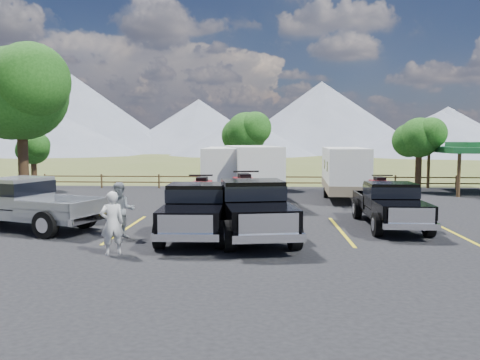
{
  "coord_description": "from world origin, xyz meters",
  "views": [
    {
      "loc": [
        -0.87,
        -13.13,
        3.4
      ],
      "look_at": [
        -1.88,
        7.42,
        1.6
      ],
      "focal_mm": 35.0,
      "sensor_mm": 36.0,
      "label": 1
    }
  ],
  "objects_px": {
    "trailer_left": "(226,173)",
    "pickup_silver": "(23,202)",
    "rig_right": "(389,203)",
    "trailer_center": "(252,173)",
    "tree_big_nw": "(20,93)",
    "rig_center": "(251,206)",
    "trailer_right": "(344,172)",
    "person_b": "(121,210)",
    "person_a": "(112,223)",
    "rig_left": "(197,207)"
  },
  "relations": [
    {
      "from": "trailer_left",
      "to": "pickup_silver",
      "type": "xyz_separation_m",
      "value": [
        -6.96,
        -8.39,
        -0.52
      ]
    },
    {
      "from": "rig_right",
      "to": "pickup_silver",
      "type": "height_order",
      "value": "pickup_silver"
    },
    {
      "from": "trailer_left",
      "to": "trailer_center",
      "type": "distance_m",
      "value": 1.48
    },
    {
      "from": "trailer_center",
      "to": "rig_right",
      "type": "bearing_deg",
      "value": -60.18
    },
    {
      "from": "tree_big_nw",
      "to": "pickup_silver",
      "type": "height_order",
      "value": "tree_big_nw"
    },
    {
      "from": "pickup_silver",
      "to": "rig_center",
      "type": "bearing_deg",
      "value": 103.58
    },
    {
      "from": "trailer_right",
      "to": "pickup_silver",
      "type": "xyz_separation_m",
      "value": [
        -13.55,
        -9.67,
        -0.5
      ]
    },
    {
      "from": "pickup_silver",
      "to": "person_b",
      "type": "bearing_deg",
      "value": 89.88
    },
    {
      "from": "rig_center",
      "to": "trailer_left",
      "type": "height_order",
      "value": "trailer_left"
    },
    {
      "from": "trailer_center",
      "to": "trailer_right",
      "type": "xyz_separation_m",
      "value": [
        5.19,
        1.76,
        -0.06
      ]
    },
    {
      "from": "tree_big_nw",
      "to": "pickup_silver",
      "type": "distance_m",
      "value": 7.48
    },
    {
      "from": "trailer_center",
      "to": "person_a",
      "type": "distance_m",
      "value": 12.21
    },
    {
      "from": "trailer_center",
      "to": "trailer_right",
      "type": "relative_size",
      "value": 1.04
    },
    {
      "from": "rig_center",
      "to": "trailer_right",
      "type": "distance_m",
      "value": 11.6
    },
    {
      "from": "person_a",
      "to": "person_b",
      "type": "distance_m",
      "value": 2.3
    },
    {
      "from": "trailer_left",
      "to": "tree_big_nw",
      "type": "bearing_deg",
      "value": -164.23
    },
    {
      "from": "tree_big_nw",
      "to": "rig_left",
      "type": "xyz_separation_m",
      "value": [
        9.39,
        -6.04,
        -4.57
      ]
    },
    {
      "from": "rig_left",
      "to": "trailer_left",
      "type": "height_order",
      "value": "trailer_left"
    },
    {
      "from": "person_a",
      "to": "rig_center",
      "type": "bearing_deg",
      "value": -172.49
    },
    {
      "from": "person_b",
      "to": "rig_right",
      "type": "bearing_deg",
      "value": -1.52
    },
    {
      "from": "pickup_silver",
      "to": "person_a",
      "type": "xyz_separation_m",
      "value": [
        4.59,
        -3.68,
        -0.07
      ]
    },
    {
      "from": "trailer_center",
      "to": "person_a",
      "type": "bearing_deg",
      "value": -117.51
    },
    {
      "from": "tree_big_nw",
      "to": "person_b",
      "type": "height_order",
      "value": "tree_big_nw"
    },
    {
      "from": "trailer_right",
      "to": "pickup_silver",
      "type": "height_order",
      "value": "trailer_right"
    },
    {
      "from": "rig_center",
      "to": "trailer_left",
      "type": "distance_m",
      "value": 9.33
    },
    {
      "from": "tree_big_nw",
      "to": "person_a",
      "type": "xyz_separation_m",
      "value": [
        7.31,
        -8.96,
        -4.62
      ]
    },
    {
      "from": "person_a",
      "to": "person_b",
      "type": "relative_size",
      "value": 0.98
    },
    {
      "from": "rig_left",
      "to": "trailer_right",
      "type": "bearing_deg",
      "value": 55.04
    },
    {
      "from": "tree_big_nw",
      "to": "trailer_right",
      "type": "relative_size",
      "value": 0.94
    },
    {
      "from": "rig_left",
      "to": "pickup_silver",
      "type": "distance_m",
      "value": 6.72
    },
    {
      "from": "rig_left",
      "to": "person_a",
      "type": "bearing_deg",
      "value": -127.07
    },
    {
      "from": "rig_right",
      "to": "rig_left",
      "type": "bearing_deg",
      "value": -163.71
    },
    {
      "from": "tree_big_nw",
      "to": "person_b",
      "type": "xyz_separation_m",
      "value": [
        6.87,
        -6.7,
        -4.6
      ]
    },
    {
      "from": "trailer_left",
      "to": "trailer_center",
      "type": "xyz_separation_m",
      "value": [
        1.4,
        -0.48,
        0.04
      ]
    },
    {
      "from": "rig_center",
      "to": "rig_right",
      "type": "distance_m",
      "value": 5.64
    },
    {
      "from": "trailer_center",
      "to": "rig_center",
      "type": "bearing_deg",
      "value": -98.2
    },
    {
      "from": "rig_right",
      "to": "trailer_center",
      "type": "bearing_deg",
      "value": 129.86
    },
    {
      "from": "rig_center",
      "to": "person_b",
      "type": "bearing_deg",
      "value": 178.24
    },
    {
      "from": "rig_right",
      "to": "person_b",
      "type": "height_order",
      "value": "rig_right"
    },
    {
      "from": "trailer_right",
      "to": "person_b",
      "type": "bearing_deg",
      "value": -126.23
    },
    {
      "from": "trailer_center",
      "to": "person_b",
      "type": "relative_size",
      "value": 4.53
    },
    {
      "from": "tree_big_nw",
      "to": "rig_center",
      "type": "relative_size",
      "value": 1.15
    },
    {
      "from": "trailer_left",
      "to": "person_b",
      "type": "xyz_separation_m",
      "value": [
        -2.8,
        -9.82,
        -0.57
      ]
    },
    {
      "from": "trailer_left",
      "to": "person_a",
      "type": "distance_m",
      "value": 12.32
    },
    {
      "from": "trailer_left",
      "to": "person_a",
      "type": "xyz_separation_m",
      "value": [
        -2.37,
        -12.08,
        -0.59
      ]
    },
    {
      "from": "trailer_left",
      "to": "person_b",
      "type": "height_order",
      "value": "trailer_left"
    },
    {
      "from": "rig_left",
      "to": "person_a",
      "type": "relative_size",
      "value": 3.31
    },
    {
      "from": "rig_right",
      "to": "person_b",
      "type": "xyz_separation_m",
      "value": [
        -9.66,
        -2.68,
        0.03
      ]
    },
    {
      "from": "pickup_silver",
      "to": "trailer_left",
      "type": "bearing_deg",
      "value": 159.16
    },
    {
      "from": "rig_left",
      "to": "person_b",
      "type": "relative_size",
      "value": 3.23
    }
  ]
}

